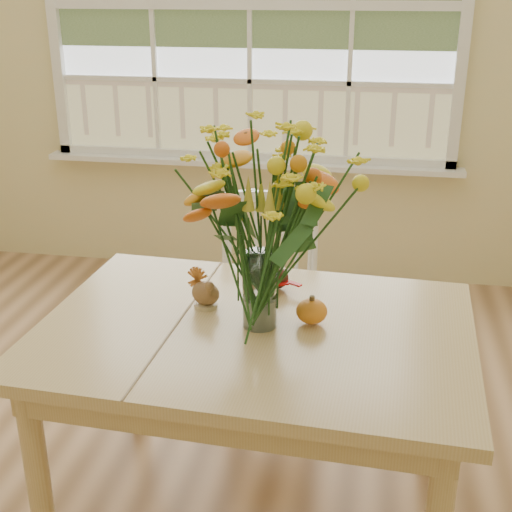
# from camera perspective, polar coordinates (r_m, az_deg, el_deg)

# --- Properties ---
(wall_back) EXTENTS (4.00, 0.02, 2.70)m
(wall_back) POSITION_cam_1_polar(r_m,az_deg,el_deg) (3.95, -0.43, 17.31)
(wall_back) COLOR beige
(wall_back) RESTS_ON floor
(window) EXTENTS (2.42, 0.12, 1.74)m
(window) POSITION_cam_1_polar(r_m,az_deg,el_deg) (3.90, -0.54, 19.93)
(window) COLOR silver
(window) RESTS_ON wall_back
(dining_table) EXTENTS (1.34, 0.99, 0.70)m
(dining_table) POSITION_cam_1_polar(r_m,az_deg,el_deg) (2.12, -0.10, -8.03)
(dining_table) COLOR tan
(dining_table) RESTS_ON floor
(windsor_chair) EXTENTS (0.47, 0.46, 0.87)m
(windsor_chair) POSITION_cam_1_polar(r_m,az_deg,el_deg) (2.78, 1.22, -3.02)
(windsor_chair) COLOR white
(windsor_chair) RESTS_ON floor
(flower_vase) EXTENTS (0.49, 0.49, 0.58)m
(flower_vase) POSITION_cam_1_polar(r_m,az_deg,el_deg) (1.95, 0.33, 3.39)
(flower_vase) COLOR white
(flower_vase) RESTS_ON dining_table
(pumpkin) EXTENTS (0.10, 0.10, 0.07)m
(pumpkin) POSITION_cam_1_polar(r_m,az_deg,el_deg) (2.08, 4.66, -4.71)
(pumpkin) COLOR orange
(pumpkin) RESTS_ON dining_table
(turkey_figurine) EXTENTS (0.11, 0.09, 0.12)m
(turkey_figurine) POSITION_cam_1_polar(r_m,az_deg,el_deg) (2.18, -4.23, -3.13)
(turkey_figurine) COLOR #CCB78C
(turkey_figurine) RESTS_ON dining_table
(dark_gourd) EXTENTS (0.13, 0.08, 0.07)m
(dark_gourd) POSITION_cam_1_polar(r_m,az_deg,el_deg) (2.31, 1.72, -1.91)
(dark_gourd) COLOR #38160F
(dark_gourd) RESTS_ON dining_table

